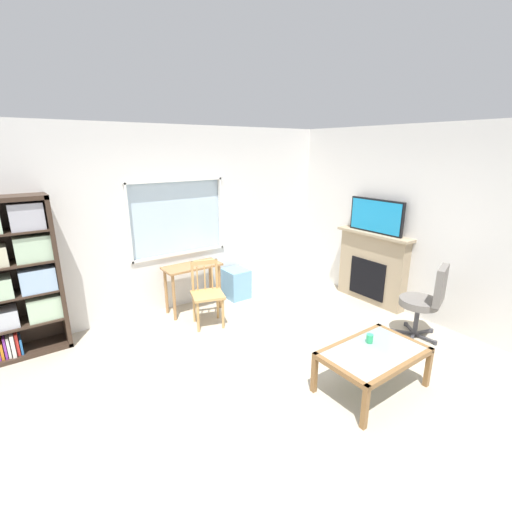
{
  "coord_description": "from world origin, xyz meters",
  "views": [
    {
      "loc": [
        -2.06,
        -2.61,
        2.38
      ],
      "look_at": [
        0.34,
        0.72,
        1.14
      ],
      "focal_mm": 25.26,
      "sensor_mm": 36.0,
      "label": 1
    }
  ],
  "objects_px": {
    "wooden_chair": "(207,293)",
    "sippy_cup": "(370,338)",
    "bookshelf": "(16,274)",
    "plastic_drawer_unit": "(236,283)",
    "tv": "(376,216)",
    "fireplace": "(372,267)",
    "coffee_table": "(374,356)",
    "office_chair": "(427,298)",
    "desk_under_window": "(193,274)"
  },
  "relations": [
    {
      "from": "wooden_chair",
      "to": "sippy_cup",
      "type": "xyz_separation_m",
      "value": [
        0.76,
        -2.12,
        0.02
      ]
    },
    {
      "from": "bookshelf",
      "to": "wooden_chair",
      "type": "relative_size",
      "value": 2.09
    },
    {
      "from": "wooden_chair",
      "to": "plastic_drawer_unit",
      "type": "relative_size",
      "value": 1.88
    },
    {
      "from": "sippy_cup",
      "to": "tv",
      "type": "bearing_deg",
      "value": 37.01
    },
    {
      "from": "fireplace",
      "to": "sippy_cup",
      "type": "height_order",
      "value": "fireplace"
    },
    {
      "from": "bookshelf",
      "to": "plastic_drawer_unit",
      "type": "distance_m",
      "value": 3.04
    },
    {
      "from": "coffee_table",
      "to": "sippy_cup",
      "type": "xyz_separation_m",
      "value": [
        0.1,
        0.13,
        0.1
      ]
    },
    {
      "from": "bookshelf",
      "to": "office_chair",
      "type": "height_order",
      "value": "bookshelf"
    },
    {
      "from": "bookshelf",
      "to": "fireplace",
      "type": "bearing_deg",
      "value": -17.43
    },
    {
      "from": "fireplace",
      "to": "tv",
      "type": "height_order",
      "value": "tv"
    },
    {
      "from": "tv",
      "to": "plastic_drawer_unit",
      "type": "bearing_deg",
      "value": 139.79
    },
    {
      "from": "plastic_drawer_unit",
      "to": "fireplace",
      "type": "distance_m",
      "value": 2.19
    },
    {
      "from": "tv",
      "to": "coffee_table",
      "type": "height_order",
      "value": "tv"
    },
    {
      "from": "fireplace",
      "to": "tv",
      "type": "bearing_deg",
      "value": -180.0
    },
    {
      "from": "sippy_cup",
      "to": "bookshelf",
      "type": "bearing_deg",
      "value": 136.29
    },
    {
      "from": "plastic_drawer_unit",
      "to": "fireplace",
      "type": "xyz_separation_m",
      "value": [
        1.66,
        -1.39,
        0.33
      ]
    },
    {
      "from": "fireplace",
      "to": "office_chair",
      "type": "xyz_separation_m",
      "value": [
        -0.43,
        -1.16,
        -0.01
      ]
    },
    {
      "from": "office_chair",
      "to": "desk_under_window",
      "type": "bearing_deg",
      "value": 129.09
    },
    {
      "from": "plastic_drawer_unit",
      "to": "sippy_cup",
      "type": "xyz_separation_m",
      "value": [
        -0.08,
        -2.68,
        0.25
      ]
    },
    {
      "from": "plastic_drawer_unit",
      "to": "office_chair",
      "type": "height_order",
      "value": "office_chair"
    },
    {
      "from": "fireplace",
      "to": "desk_under_window",
      "type": "bearing_deg",
      "value": 151.42
    },
    {
      "from": "office_chair",
      "to": "coffee_table",
      "type": "distance_m",
      "value": 1.44
    },
    {
      "from": "desk_under_window",
      "to": "plastic_drawer_unit",
      "type": "height_order",
      "value": "desk_under_window"
    },
    {
      "from": "wooden_chair",
      "to": "sippy_cup",
      "type": "distance_m",
      "value": 2.25
    },
    {
      "from": "wooden_chair",
      "to": "office_chair",
      "type": "xyz_separation_m",
      "value": [
        2.07,
        -1.98,
        0.09
      ]
    },
    {
      "from": "fireplace",
      "to": "office_chair",
      "type": "height_order",
      "value": "fireplace"
    },
    {
      "from": "wooden_chair",
      "to": "office_chair",
      "type": "height_order",
      "value": "office_chair"
    },
    {
      "from": "bookshelf",
      "to": "coffee_table",
      "type": "xyz_separation_m",
      "value": [
        2.77,
        -2.87,
        -0.61
      ]
    },
    {
      "from": "bookshelf",
      "to": "desk_under_window",
      "type": "bearing_deg",
      "value": -2.84
    },
    {
      "from": "bookshelf",
      "to": "sippy_cup",
      "type": "height_order",
      "value": "bookshelf"
    },
    {
      "from": "tv",
      "to": "bookshelf",
      "type": "bearing_deg",
      "value": 162.5
    },
    {
      "from": "bookshelf",
      "to": "coffee_table",
      "type": "relative_size",
      "value": 1.77
    },
    {
      "from": "fireplace",
      "to": "office_chair",
      "type": "relative_size",
      "value": 1.26
    },
    {
      "from": "wooden_chair",
      "to": "tv",
      "type": "relative_size",
      "value": 0.98
    },
    {
      "from": "plastic_drawer_unit",
      "to": "wooden_chair",
      "type": "bearing_deg",
      "value": -145.91
    },
    {
      "from": "plastic_drawer_unit",
      "to": "tv",
      "type": "relative_size",
      "value": 0.52
    },
    {
      "from": "plastic_drawer_unit",
      "to": "office_chair",
      "type": "relative_size",
      "value": 0.48
    },
    {
      "from": "tv",
      "to": "desk_under_window",
      "type": "bearing_deg",
      "value": 151.24
    },
    {
      "from": "plastic_drawer_unit",
      "to": "coffee_table",
      "type": "relative_size",
      "value": 0.45
    },
    {
      "from": "bookshelf",
      "to": "fireplace",
      "type": "relative_size",
      "value": 1.5
    },
    {
      "from": "fireplace",
      "to": "coffee_table",
      "type": "xyz_separation_m",
      "value": [
        -1.83,
        -1.43,
        -0.19
      ]
    },
    {
      "from": "bookshelf",
      "to": "office_chair",
      "type": "relative_size",
      "value": 1.88
    },
    {
      "from": "coffee_table",
      "to": "sippy_cup",
      "type": "height_order",
      "value": "sippy_cup"
    },
    {
      "from": "desk_under_window",
      "to": "fireplace",
      "type": "relative_size",
      "value": 0.67
    },
    {
      "from": "plastic_drawer_unit",
      "to": "tv",
      "type": "xyz_separation_m",
      "value": [
        1.64,
        -1.39,
        1.15
      ]
    },
    {
      "from": "tv",
      "to": "sippy_cup",
      "type": "distance_m",
      "value": 2.33
    },
    {
      "from": "wooden_chair",
      "to": "office_chair",
      "type": "relative_size",
      "value": 0.9
    },
    {
      "from": "bookshelf",
      "to": "wooden_chair",
      "type": "xyz_separation_m",
      "value": [
        2.1,
        -0.62,
        -0.53
      ]
    },
    {
      "from": "fireplace",
      "to": "sippy_cup",
      "type": "relative_size",
      "value": 13.96
    },
    {
      "from": "plastic_drawer_unit",
      "to": "desk_under_window",
      "type": "bearing_deg",
      "value": -176.4
    }
  ]
}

